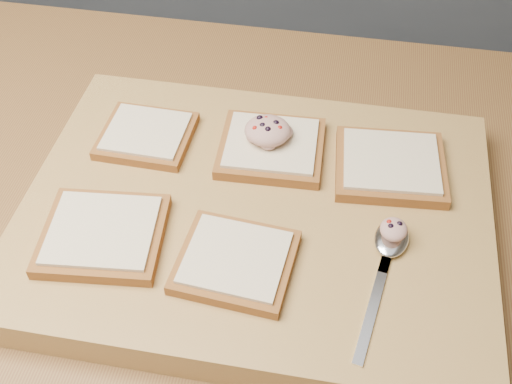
# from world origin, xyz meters

# --- Properties ---
(island_counter) EXTENTS (2.00, 0.80, 0.90)m
(island_counter) POSITION_xyz_m (0.00, 0.00, 0.45)
(island_counter) COLOR slate
(island_counter) RESTS_ON ground
(cutting_board) EXTENTS (0.54, 0.41, 0.04)m
(cutting_board) POSITION_xyz_m (0.12, -0.03, 0.92)
(cutting_board) COLOR tan
(cutting_board) RESTS_ON island_counter
(bread_far_left) EXTENTS (0.12, 0.11, 0.02)m
(bread_far_left) POSITION_xyz_m (-0.04, 0.05, 0.95)
(bread_far_left) COLOR brown
(bread_far_left) RESTS_ON cutting_board
(bread_far_center) EXTENTS (0.13, 0.12, 0.02)m
(bread_far_center) POSITION_xyz_m (0.12, 0.06, 0.95)
(bread_far_center) COLOR brown
(bread_far_center) RESTS_ON cutting_board
(bread_far_right) EXTENTS (0.14, 0.13, 0.02)m
(bread_far_right) POSITION_xyz_m (0.27, 0.05, 0.95)
(bread_far_right) COLOR brown
(bread_far_right) RESTS_ON cutting_board
(bread_near_left) EXTENTS (0.14, 0.13, 0.02)m
(bread_near_left) POSITION_xyz_m (-0.04, -0.11, 0.95)
(bread_near_left) COLOR brown
(bread_near_left) RESTS_ON cutting_board
(bread_near_center) EXTENTS (0.13, 0.12, 0.02)m
(bread_near_center) POSITION_xyz_m (0.11, -0.12, 0.95)
(bread_near_center) COLOR brown
(bread_near_center) RESTS_ON cutting_board
(tuna_salad_dollop) EXTENTS (0.06, 0.05, 0.03)m
(tuna_salad_dollop) POSITION_xyz_m (0.12, 0.06, 0.97)
(tuna_salad_dollop) COLOR tan
(tuna_salad_dollop) RESTS_ON bread_far_center
(spoon) EXTENTS (0.05, 0.19, 0.01)m
(spoon) POSITION_xyz_m (0.27, -0.08, 0.95)
(spoon) COLOR silver
(spoon) RESTS_ON cutting_board
(spoon_salad) EXTENTS (0.03, 0.03, 0.02)m
(spoon_salad) POSITION_xyz_m (0.28, -0.06, 0.96)
(spoon_salad) COLOR tan
(spoon_salad) RESTS_ON spoon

